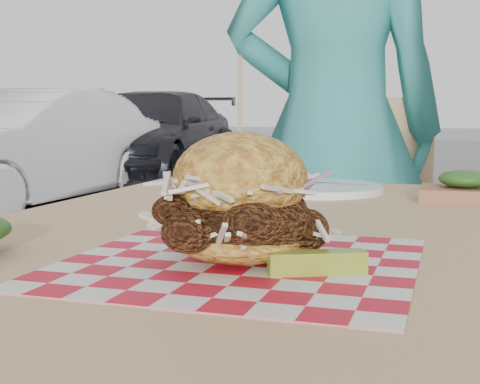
% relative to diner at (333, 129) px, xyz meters
% --- Properties ---
extents(diner, '(0.67, 0.49, 1.72)m').
position_rel_diner_xyz_m(diner, '(0.00, 0.00, 0.00)').
color(diner, teal).
rests_on(diner, ground).
extents(car_white, '(1.29, 3.47, 1.13)m').
position_rel_diner_xyz_m(car_white, '(-3.49, 3.38, -0.29)').
color(car_white, white).
rests_on(car_white, ground).
extents(car_dark, '(2.03, 4.25, 1.19)m').
position_rel_diner_xyz_m(car_dark, '(-3.49, 6.11, -0.26)').
color(car_dark, black).
rests_on(car_dark, ground).
extents(patio_table, '(0.80, 1.20, 0.75)m').
position_rel_diner_xyz_m(patio_table, '(0.07, -1.00, -0.19)').
color(patio_table, tan).
rests_on(patio_table, ground).
extents(patio_chair, '(0.51, 0.51, 0.95)m').
position_rel_diner_xyz_m(patio_chair, '(0.05, -0.04, -0.31)').
color(patio_chair, tan).
rests_on(patio_chair, ground).
extents(paper_liner, '(0.36, 0.36, 0.00)m').
position_rel_diner_xyz_m(paper_liner, '(0.12, -1.25, -0.11)').
color(paper_liner, red).
rests_on(paper_liner, patio_table).
extents(sandwich, '(0.19, 0.19, 0.21)m').
position_rel_diner_xyz_m(sandwich, '(0.12, -1.25, -0.05)').
color(sandwich, gold).
rests_on(sandwich, paper_liner).
extents(pickle_spear, '(0.10, 0.06, 0.02)m').
position_rel_diner_xyz_m(pickle_spear, '(0.21, -1.28, -0.10)').
color(pickle_spear, '#93A630').
rests_on(pickle_spear, paper_liner).
extents(place_setting, '(0.27, 0.27, 0.02)m').
position_rel_diner_xyz_m(place_setting, '(0.07, -0.60, -0.10)').
color(place_setting, white).
rests_on(place_setting, patio_table).
extents(kraft_tray, '(0.15, 0.12, 0.06)m').
position_rel_diner_xyz_m(kraft_tray, '(0.35, -0.66, -0.09)').
color(kraft_tray, '#925F42').
rests_on(kraft_tray, patio_table).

